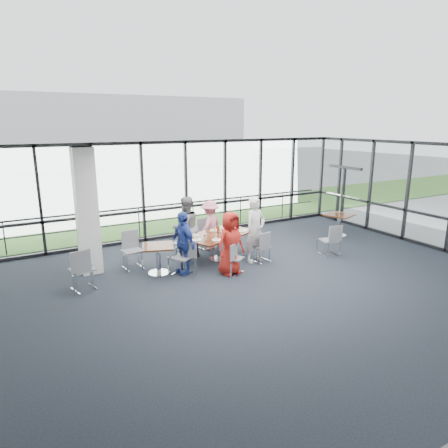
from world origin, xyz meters
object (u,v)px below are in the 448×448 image
chair_main_fl (181,243)px  chair_spare_r (329,240)px  diner_end (183,243)px  chair_main_nr (262,247)px  side_table_right (339,218)px  chair_spare_la (82,270)px  diner_near_right (255,230)px  chair_main_end (182,258)px  chair_spare_lb (132,251)px  diner_far_right (210,225)px  structural_column (87,212)px  diner_near_left (230,243)px  chair_main_nl (234,258)px  side_table_left (158,251)px  chair_main_fr (204,234)px  diner_far_left (186,227)px  main_table (219,238)px

chair_main_fl → chair_spare_r: bearing=117.9°
diner_end → chair_main_nr: 2.28m
side_table_right → chair_spare_la: size_ratio=1.11×
diner_near_right → chair_main_end: (-2.16, 0.08, -0.47)m
chair_spare_lb → chair_spare_la: bearing=24.3°
side_table_right → diner_far_right: size_ratio=0.72×
structural_column → diner_far_right: (3.55, 0.18, -0.85)m
diner_near_left → diner_near_right: (1.07, 0.47, 0.10)m
diner_far_right → chair_main_nl: bearing=48.3°
chair_main_nl → chair_main_nr: size_ratio=0.96×
side_table_left → chair_main_nl: size_ratio=1.17×
diner_far_right → chair_spare_la: 4.15m
diner_near_right → chair_main_nr: bearing=-49.3°
chair_main_fl → diner_near_right: bearing=105.6°
chair_main_fr → chair_spare_la: (-3.88, -1.51, 0.06)m
side_table_right → diner_near_left: size_ratio=0.67×
diner_far_left → chair_main_end: size_ratio=2.00×
chair_main_nl → chair_spare_lb: 2.70m
chair_main_end → diner_far_left: bearing=117.9°
diner_end → chair_spare_la: size_ratio=1.64×
diner_end → chair_main_fr: diner_end is taller
structural_column → chair_spare_la: (-0.39, -1.09, -1.11)m
chair_spare_lb → structural_column: bearing=-21.7°
diner_end → main_table: bearing=102.6°
chair_spare_r → diner_end: bearing=-175.3°
diner_near_right → diner_far_right: 1.69m
chair_main_end → chair_spare_la: bearing=-128.9°
diner_far_right → chair_main_fl: (-1.06, -0.23, -0.34)m
diner_far_left → chair_main_nr: diner_far_left is taller
main_table → chair_main_nr: (0.95, -0.74, -0.21)m
chair_main_fl → chair_main_end: bearing=32.8°
main_table → side_table_left: size_ratio=2.37×
diner_near_right → chair_spare_la: size_ratio=1.84×
diner_near_left → diner_far_right: diner_near_left is taller
side_table_right → main_table: bearing=-178.2°
diner_near_left → main_table: bearing=65.9°
main_table → chair_spare_la: 3.75m
diner_far_left → chair_main_nl: bearing=94.3°
structural_column → side_table_right: size_ratio=2.94×
side_table_right → chair_main_nl: size_ratio=1.33×
main_table → chair_main_end: size_ratio=2.59×
diner_far_left → chair_main_fl: size_ratio=2.12×
side_table_left → chair_spare_lb: size_ratio=0.99×
chair_main_nr → side_table_right: bearing=5.6°
diner_near_left → diner_far_right: (0.47, 2.05, -0.06)m
side_table_right → chair_spare_lb: 7.08m
side_table_left → chair_spare_la: chair_spare_la is taller
side_table_right → chair_spare_la: (-8.47, -0.47, -0.14)m
diner_end → chair_main_end: bearing=-52.0°
main_table → chair_spare_lb: size_ratio=2.35×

